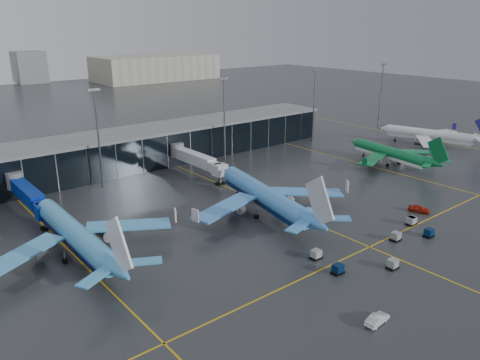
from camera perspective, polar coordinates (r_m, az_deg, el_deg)
ground at (r=95.19m, az=4.55°, el=-6.70°), size 600.00×600.00×0.00m
terminal_pier at (r=141.97m, az=-12.93°, el=3.74°), size 142.00×17.00×10.70m
jet_bridges at (r=113.54m, az=-24.35°, el=-1.64°), size 94.00×27.50×7.20m
flood_masts at (r=132.06m, az=-8.87°, el=6.64°), size 203.00×0.50×25.50m
distant_hangars at (r=351.05m, az=-21.28°, el=12.10°), size 260.00×71.00×22.00m
taxi_lines at (r=108.56m, az=4.52°, el=-3.43°), size 220.00×120.00×0.02m
airliner_arkefly at (r=89.81m, az=-19.68°, el=-4.79°), size 37.88×43.09×13.18m
airliner_klm_near at (r=103.32m, az=2.95°, el=-0.50°), size 47.58×51.77×13.71m
airliner_aer_lingus at (r=147.84m, az=17.88°, el=3.94°), size 36.71×40.43×11.12m
airliner_ba at (r=176.03m, az=22.11°, el=5.85°), size 43.68×46.94×11.98m
baggage_carts at (r=94.83m, az=17.50°, el=-7.16°), size 30.55×12.36×1.70m
mobile_airstair at (r=107.70m, az=9.91°, el=-3.41°), size 3.25×3.80×3.45m
service_van_red at (r=113.26m, az=21.00°, el=-3.28°), size 3.38×5.07×1.60m
service_van_white at (r=71.76m, az=16.38°, el=-15.95°), size 4.53×1.88×1.46m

